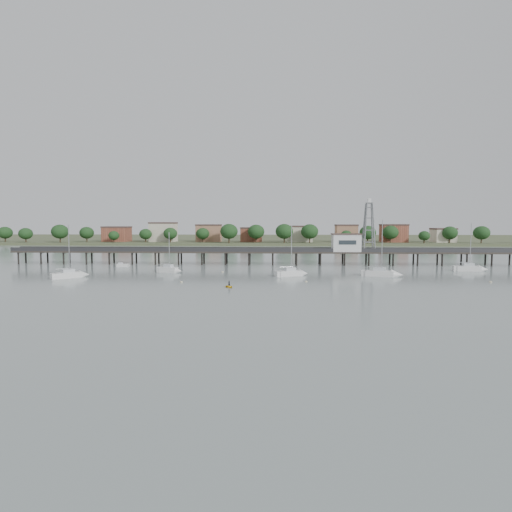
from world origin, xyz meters
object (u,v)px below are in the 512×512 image
Objects in this scene: pier at (261,252)px; white_tender at (123,265)px; sailboat_b at (171,270)px; sailboat_a at (73,275)px; sailboat_e at (473,269)px; sailboat_d at (386,274)px; sailboat_c at (294,273)px; yellow_dinghy at (229,287)px; lattice_tower at (369,227)px.

white_tender is at bearing -168.93° from pier.
sailboat_b is at bearing -135.93° from pier.
sailboat_e is at bearing -33.36° from sailboat_a.
sailboat_b is 21.88m from white_tender.
pier is at bearing 154.99° from sailboat_d.
sailboat_a is at bearing -132.61° from sailboat_b.
sailboat_a reaches higher than sailboat_c.
sailboat_a is 39.19m from yellow_dinghy.
sailboat_e is (23.83, -14.15, -10.46)m from lattice_tower.
sailboat_d reaches higher than sailboat_c.
sailboat_b is (-53.27, -21.07, -10.44)m from lattice_tower.
sailboat_c is 50.68m from sailboat_a.
sailboat_c is at bearing -163.81° from sailboat_d.
pier is at bearing 55.87° from yellow_dinghy.
sailboat_a is 22.60m from sailboat_b.
lattice_tower reaches higher than sailboat_b.
pier is 63.11× the size of yellow_dinghy.
sailboat_e is at bearing -14.35° from pier.
lattice_tower is at bearing 0.00° from pier.
pier is 39.93m from white_tender.
sailboat_c is 0.96× the size of sailboat_e.
sailboat_e is 1.23× the size of sailboat_b.
sailboat_b reaches higher than pier.
sailboat_d is at bearing -39.34° from sailboat_a.
sailboat_d reaches higher than yellow_dinghy.
yellow_dinghy is at bearing -35.04° from sailboat_b.
sailboat_c is at bearing 25.72° from yellow_dinghy.
sailboat_e reaches higher than yellow_dinghy.
sailboat_a reaches higher than pier.
sailboat_b is (-51.71, 5.31, 0.02)m from sailboat_d.
pier is 9.68× the size of lattice_tower.
lattice_tower is 1.22× the size of sailboat_a.
sailboat_b is at bearing -168.97° from sailboat_e.
sailboat_d is 39.10m from yellow_dinghy.
sailboat_b reaches higher than yellow_dinghy.
sailboat_e is 3.81× the size of white_tender.
sailboat_d reaches higher than sailboat_e.
sailboat_e is 67.27m from yellow_dinghy.
pier is 11.84× the size of sailboat_a.
yellow_dinghy reaches higher than white_tender.
lattice_tower is at bearing 4.07° from white_tender.
sailboat_e is at bearing -1.25° from yellow_dinghy.
sailboat_c is at bearing 9.19° from sailboat_b.
pier is 57.20m from sailboat_e.
sailboat_a is at bearing 163.62° from sailboat_c.
pier is 27.91m from sailboat_c.
white_tender is at bearing -173.82° from lattice_tower.
yellow_dinghy is (-4.62, -44.66, -3.79)m from pier.
pier is 11.59× the size of sailboat_e.
sailboat_e is 77.41m from sailboat_b.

